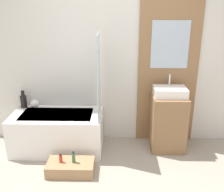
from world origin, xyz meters
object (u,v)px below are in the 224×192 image
object	(u,v)px
wooden_step_bench	(71,167)
sink	(170,92)
bottle_soap_primary	(61,158)
bathtub	(58,131)
vase_tall_dark	(24,101)
bottle_soap_secondary	(74,158)
vase_round_light	(34,104)

from	to	relation	value
wooden_step_bench	sink	bearing A→B (deg)	27.00
bottle_soap_primary	wooden_step_bench	bearing A→B (deg)	0.00
bathtub	bottle_soap_primary	xyz separation A→B (m)	(0.16, -0.60, -0.08)
bathtub	bottle_soap_primary	world-z (taller)	bathtub
bottle_soap_primary	bathtub	bearing A→B (deg)	105.06
wooden_step_bench	vase_tall_dark	size ratio (longest dim) A/B	2.26
sink	bottle_soap_secondary	distance (m)	1.61
bottle_soap_primary	bottle_soap_secondary	bearing A→B (deg)	0.00
wooden_step_bench	bottle_soap_secondary	distance (m)	0.15
vase_tall_dark	bottle_soap_secondary	size ratio (longest dim) A/B	1.68
bottle_soap_secondary	bottle_soap_primary	bearing A→B (deg)	180.00
bathtub	bottle_soap_secondary	world-z (taller)	bathtub
vase_tall_dark	bottle_soap_primary	distance (m)	1.21
sink	vase_round_light	size ratio (longest dim) A/B	3.46
wooden_step_bench	vase_round_light	size ratio (longest dim) A/B	4.52
vase_tall_dark	vase_round_light	world-z (taller)	vase_tall_dark
bathtub	vase_round_light	bearing A→B (deg)	149.08
bathtub	bottle_soap_primary	size ratio (longest dim) A/B	10.75
bathtub	bottle_soap_secondary	bearing A→B (deg)	-61.45
wooden_step_bench	bathtub	bearing A→B (deg)	115.13
bathtub	wooden_step_bench	world-z (taller)	bathtub
bathtub	wooden_step_bench	distance (m)	0.70
sink	bottle_soap_secondary	xyz separation A→B (m)	(-1.30, -0.69, -0.67)
sink	bathtub	bearing A→B (deg)	-177.04
sink	vase_tall_dark	distance (m)	2.21
bathtub	sink	xyz separation A→B (m)	(1.63, 0.08, 0.61)
sink	bottle_soap_primary	xyz separation A→B (m)	(-1.47, -0.69, -0.68)
wooden_step_bench	sink	distance (m)	1.72
vase_round_light	sink	bearing A→B (deg)	-4.22
wooden_step_bench	vase_tall_dark	xyz separation A→B (m)	(-0.84, 0.85, 0.60)
bathtub	vase_tall_dark	xyz separation A→B (m)	(-0.56, 0.25, 0.39)
vase_round_light	bottle_soap_primary	world-z (taller)	vase_round_light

